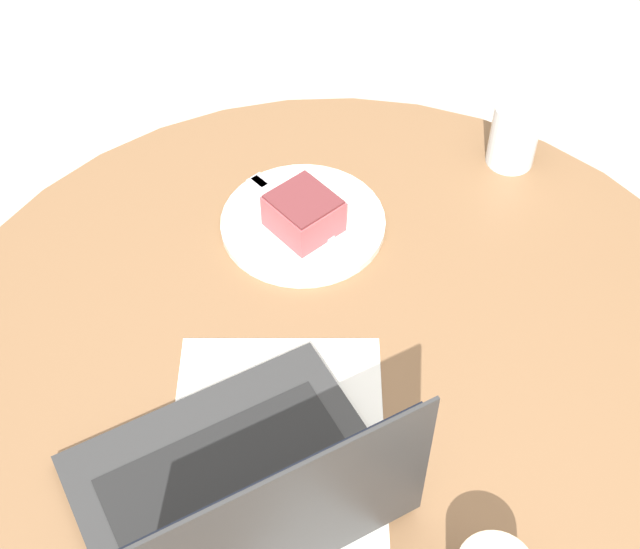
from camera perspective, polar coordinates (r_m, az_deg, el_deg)
The scene contains 7 objects.
dining_table at distance 1.27m, azimuth 1.12°, elevation -10.59°, with size 1.10×1.10×0.72m.
paper_document at distance 1.05m, azimuth -2.81°, elevation -12.42°, with size 0.43×0.34×0.00m.
plate at distance 1.28m, azimuth -1.09°, elevation 3.32°, with size 0.24×0.24×0.01m.
cake_slice at distance 1.25m, azimuth -1.07°, elevation 3.95°, with size 0.12×0.12×0.06m.
fork at distance 1.30m, azimuth -2.42°, elevation 4.74°, with size 0.11×0.15×0.00m.
water_glass at distance 1.38m, azimuth 12.33°, elevation 8.74°, with size 0.07×0.07×0.10m.
laptop at distance 1.00m, azimuth -5.05°, elevation -13.75°, with size 0.42×0.42×0.24m.
Camera 1 is at (0.62, 0.13, 1.65)m, focal length 50.00 mm.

